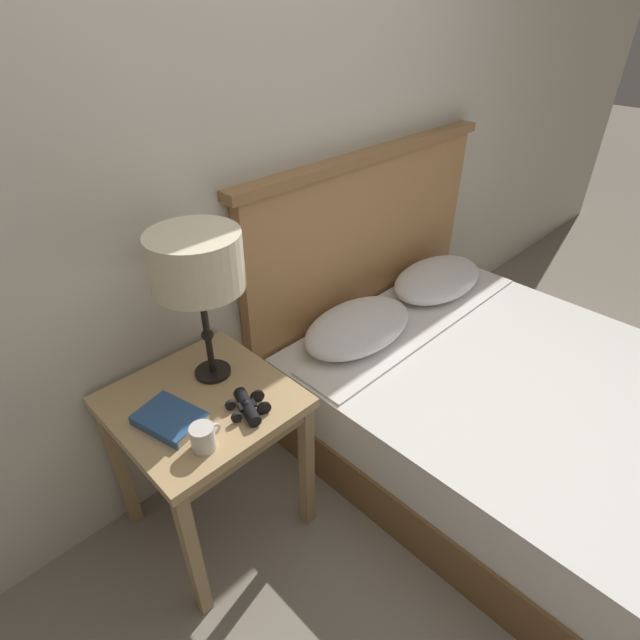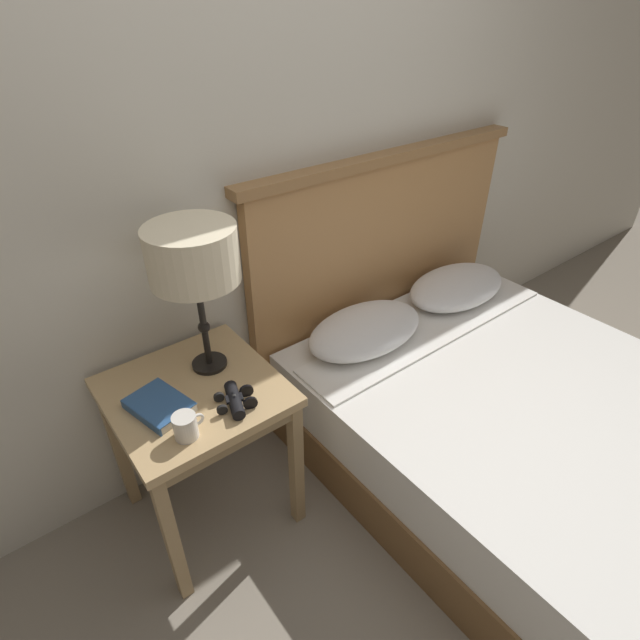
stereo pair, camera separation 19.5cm
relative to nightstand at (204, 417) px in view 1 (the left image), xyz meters
The scene contains 8 objects.
ground_plane 1.04m from the nightstand, 53.32° to the right, with size 20.00×20.00×0.00m, color gray.
wall_back 0.94m from the nightstand, 33.71° to the left, with size 8.00×0.06×2.60m.
nightstand is the anchor object (origin of this frame).
bed 1.33m from the nightstand, 24.23° to the right, with size 1.63×1.84×1.25m.
table_lamp 0.56m from the nightstand, 37.46° to the left, with size 0.30×0.30×0.56m.
book_on_nightstand 0.18m from the nightstand, 168.40° to the right, with size 0.20×0.24×0.03m.
binoculars_pair 0.21m from the nightstand, 65.03° to the right, with size 0.15×0.16×0.05m.
coffee_mug 0.26m from the nightstand, 120.18° to the right, with size 0.10×0.08×0.08m.
Camera 1 is at (-1.12, -0.51, 1.86)m, focal length 28.00 mm.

